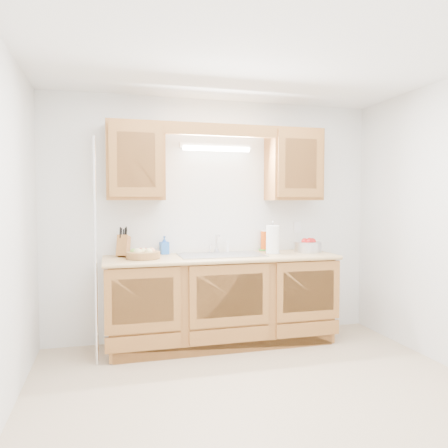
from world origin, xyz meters
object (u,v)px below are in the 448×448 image
object	(u,v)px
knife_block	(123,245)
apple_bowl	(308,246)
fruit_basket	(143,254)
paper_towel	(273,240)

from	to	relation	value
knife_block	apple_bowl	world-z (taller)	knife_block
knife_block	fruit_basket	bearing A→B (deg)	-30.07
paper_towel	apple_bowl	bearing A→B (deg)	6.78
knife_block	apple_bowl	size ratio (longest dim) A/B	0.87
fruit_basket	paper_towel	bearing A→B (deg)	1.46
knife_block	apple_bowl	bearing A→B (deg)	15.61
paper_towel	apple_bowl	distance (m)	0.43
paper_towel	fruit_basket	bearing A→B (deg)	-178.54
knife_block	apple_bowl	xyz separation A→B (m)	(1.91, -0.12, -0.04)
fruit_basket	apple_bowl	xyz separation A→B (m)	(1.73, 0.08, 0.02)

